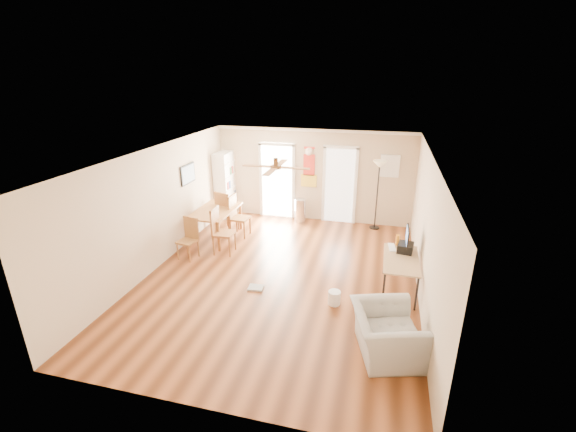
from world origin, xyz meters
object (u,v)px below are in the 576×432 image
(dining_table, at_px, (216,224))
(printer, at_px, (405,248))
(bookshelf, at_px, (226,184))
(torchiere_lamp, at_px, (377,196))
(dining_chair_far, at_px, (227,211))
(dining_chair_near, at_px, (187,239))
(armchair, at_px, (386,333))
(trash_can, at_px, (300,210))
(dining_chair_right_a, at_px, (240,216))
(wastebasket_a, at_px, (334,298))
(computer_desk, at_px, (399,275))
(dining_chair_right_b, at_px, (224,231))

(dining_table, relative_size, printer, 4.55)
(bookshelf, relative_size, torchiere_lamp, 1.01)
(dining_chair_far, relative_size, torchiere_lamp, 0.58)
(bookshelf, bearing_deg, dining_chair_near, -96.01)
(armchair, bearing_deg, torchiere_lamp, -12.05)
(trash_can, bearing_deg, torchiere_lamp, 0.78)
(dining_chair_right_a, distance_m, dining_chair_near, 1.68)
(dining_chair_right_a, height_order, printer, dining_chair_right_a)
(dining_chair_far, bearing_deg, dining_chair_near, 100.39)
(wastebasket_a, bearing_deg, printer, 42.03)
(wastebasket_a, bearing_deg, dining_chair_far, 139.09)
(dining_chair_near, bearing_deg, trash_can, 66.15)
(dining_chair_far, xyz_separation_m, computer_desk, (4.43, -2.06, -0.20))
(dining_chair_near, xyz_separation_m, torchiere_lamp, (4.09, 2.90, 0.46))
(bookshelf, relative_size, dining_chair_far, 1.73)
(armchair, bearing_deg, trash_can, 9.80)
(wastebasket_a, bearing_deg, dining_chair_near, 163.44)
(dining_chair_right_b, relative_size, computer_desk, 0.84)
(wastebasket_a, height_order, armchair, armchair)
(dining_chair_far, relative_size, computer_desk, 0.84)
(bookshelf, xyz_separation_m, printer, (4.99, -2.81, -0.16))
(torchiere_lamp, height_order, printer, torchiere_lamp)
(dining_chair_right_b, bearing_deg, dining_table, 33.84)
(dining_chair_far, distance_m, printer, 4.83)
(dining_table, relative_size, torchiere_lamp, 0.82)
(dining_chair_near, xyz_separation_m, dining_chair_far, (0.24, 1.79, 0.07))
(bookshelf, distance_m, dining_chair_far, 1.25)
(dining_chair_right_a, bearing_deg, dining_chair_near, 158.66)
(computer_desk, bearing_deg, dining_chair_near, 176.71)
(dining_chair_far, relative_size, trash_can, 1.61)
(bookshelf, xyz_separation_m, dining_table, (0.39, -1.64, -0.57))
(dining_table, xyz_separation_m, dining_chair_right_b, (0.55, -0.75, 0.17))
(dining_chair_right_b, bearing_deg, computer_desk, -102.94)
(dining_table, bearing_deg, bookshelf, 103.39)
(bookshelf, relative_size, dining_chair_right_b, 1.73)
(wastebasket_a, bearing_deg, dining_table, 145.92)
(dining_chair_right_b, height_order, printer, dining_chair_right_b)
(dining_table, distance_m, armchair, 5.49)
(wastebasket_a, bearing_deg, bookshelf, 133.81)
(dining_table, relative_size, computer_desk, 1.17)
(dining_chair_right_a, xyz_separation_m, dining_chair_far, (-0.46, 0.26, 0.01))
(trash_can, distance_m, wastebasket_a, 4.20)
(bookshelf, distance_m, wastebasket_a, 5.49)
(trash_can, xyz_separation_m, armchair, (2.45, -5.04, 0.02))
(dining_table, bearing_deg, trash_can, 41.48)
(wastebasket_a, xyz_separation_m, armchair, (0.93, -1.13, 0.23))
(dining_chair_right_a, bearing_deg, dining_table, 121.45)
(dining_chair_far, bearing_deg, trash_can, -130.38)
(dining_chair_near, height_order, torchiere_lamp, torchiere_lamp)
(dining_chair_near, distance_m, trash_can, 3.50)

